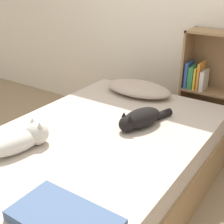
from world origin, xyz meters
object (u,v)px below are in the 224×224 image
object	(u,v)px
bed	(101,164)
pillow	(138,88)
cat_light	(23,140)
cat_dark	(141,119)

from	to	relation	value
bed	pillow	size ratio (longest dim) A/B	3.20
bed	pillow	distance (m)	0.86
pillow	cat_light	distance (m)	1.24
cat_light	cat_dark	xyz separation A→B (m)	(0.45, 0.69, -0.00)
cat_dark	pillow	bearing A→B (deg)	-131.17
pillow	cat_light	bearing A→B (deg)	-95.51
cat_dark	cat_light	bearing A→B (deg)	-15.77
bed	cat_dark	xyz separation A→B (m)	(0.19, 0.24, 0.33)
pillow	cat_dark	xyz separation A→B (m)	(0.33, -0.55, 0.01)
cat_light	bed	bearing A→B (deg)	-19.19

